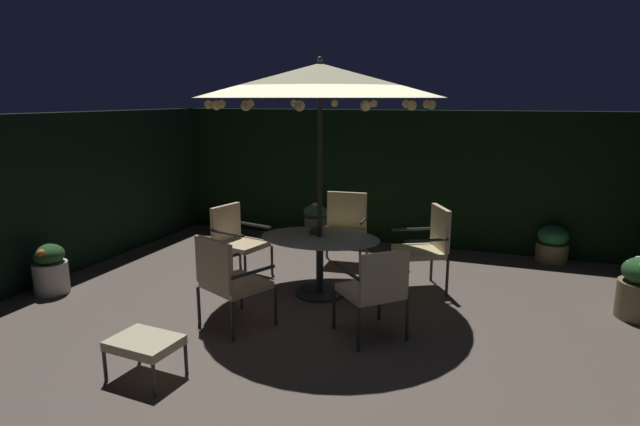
# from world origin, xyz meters

# --- Properties ---
(ground_plane) EXTENTS (7.93, 6.53, 0.02)m
(ground_plane) POSITION_xyz_m (0.00, 0.00, -0.01)
(ground_plane) COLOR brown
(hedge_backdrop_rear) EXTENTS (7.93, 0.30, 2.18)m
(hedge_backdrop_rear) POSITION_xyz_m (0.00, 3.12, 1.09)
(hedge_backdrop_rear) COLOR black
(hedge_backdrop_rear) RESTS_ON ground_plane
(hedge_backdrop_left) EXTENTS (0.30, 6.53, 2.18)m
(hedge_backdrop_left) POSITION_xyz_m (-3.82, 0.00, 1.09)
(hedge_backdrop_left) COLOR black
(hedge_backdrop_left) RESTS_ON ground_plane
(patio_dining_table) EXTENTS (1.48, 1.08, 0.73)m
(patio_dining_table) POSITION_xyz_m (-0.19, 0.36, 0.56)
(patio_dining_table) COLOR #2A3030
(patio_dining_table) RESTS_ON ground_plane
(patio_umbrella) EXTENTS (2.85, 2.85, 2.83)m
(patio_umbrella) POSITION_xyz_m (-0.19, 0.36, 2.55)
(patio_umbrella) COLOR #2E2D2C
(patio_umbrella) RESTS_ON ground_plane
(centerpiece_planter) EXTENTS (0.28, 0.28, 0.39)m
(centerpiece_planter) POSITION_xyz_m (-0.29, 0.46, 0.96)
(centerpiece_planter) COLOR olive
(centerpiece_planter) RESTS_ON patio_dining_table
(patio_chair_north) EXTENTS (0.72, 0.70, 0.95)m
(patio_chair_north) POSITION_xyz_m (-1.51, 0.66, 0.54)
(patio_chair_north) COLOR #322D30
(patio_chair_north) RESTS_ON ground_plane
(patio_chair_northeast) EXTENTS (0.82, 0.80, 0.98)m
(patio_chair_northeast) POSITION_xyz_m (-0.75, -0.86, 0.56)
(patio_chair_northeast) COLOR #2E2E31
(patio_chair_northeast) RESTS_ON ground_plane
(patio_chair_east) EXTENTS (0.81, 0.81, 0.94)m
(patio_chair_east) POSITION_xyz_m (0.75, -0.60, 0.56)
(patio_chair_east) COLOR #2A2F30
(patio_chair_east) RESTS_ON ground_plane
(patio_chair_southeast) EXTENTS (0.79, 0.79, 1.05)m
(patio_chair_southeast) POSITION_xyz_m (1.00, 1.01, 0.60)
(patio_chair_southeast) COLOR #2F3133
(patio_chair_southeast) RESTS_ON ground_plane
(patio_chair_south) EXTENTS (0.69, 0.61, 1.02)m
(patio_chair_south) POSITION_xyz_m (-0.30, 1.71, 0.57)
(patio_chair_south) COLOR #2E302C
(patio_chair_south) RESTS_ON ground_plane
(ottoman_footrest) EXTENTS (0.60, 0.47, 0.36)m
(ottoman_footrest) POSITION_xyz_m (-0.91, -2.01, 0.31)
(ottoman_footrest) COLOR #2F2F35
(ottoman_footrest) RESTS_ON ground_plane
(potted_plant_left_far) EXTENTS (0.41, 0.41, 0.62)m
(potted_plant_left_far) POSITION_xyz_m (-3.32, -0.75, 0.31)
(potted_plant_left_far) COLOR beige
(potted_plant_left_far) RESTS_ON ground_plane
(potted_plant_back_left) EXTENTS (0.40, 0.40, 0.57)m
(potted_plant_back_left) POSITION_xyz_m (-0.89, 2.61, 0.29)
(potted_plant_back_left) COLOR tan
(potted_plant_back_left) RESTS_ON ground_plane
(potted_plant_right_far) EXTENTS (0.45, 0.45, 0.54)m
(potted_plant_right_far) POSITION_xyz_m (2.57, 2.81, 0.27)
(potted_plant_right_far) COLOR olive
(potted_plant_right_far) RESTS_ON ground_plane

